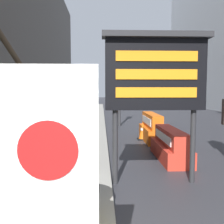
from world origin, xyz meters
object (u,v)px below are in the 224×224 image
(barrel_drum_middle, at_px, (65,192))
(traffic_cone_near, at_px, (143,131))
(traffic_light_near_curb, at_px, (120,71))
(message_board, at_px, (155,74))
(warning_sign, at_px, (49,167))
(jersey_barrier_red_striped, at_px, (170,146))
(jersey_barrier_orange_far, at_px, (152,129))

(barrel_drum_middle, xyz_separation_m, traffic_cone_near, (1.87, 6.08, -0.26))
(traffic_light_near_curb, bearing_deg, message_board, -89.14)
(barrel_drum_middle, relative_size, warning_sign, 0.49)
(barrel_drum_middle, xyz_separation_m, jersey_barrier_red_striped, (2.15, 3.45, -0.23))
(barrel_drum_middle, relative_size, traffic_light_near_curb, 0.24)
(jersey_barrier_red_striped, bearing_deg, traffic_cone_near, 96.11)
(barrel_drum_middle, height_order, traffic_cone_near, barrel_drum_middle)
(jersey_barrier_red_striped, xyz_separation_m, traffic_light_near_curb, (-0.86, 6.02, 2.29))
(warning_sign, distance_m, jersey_barrier_red_striped, 5.40)
(jersey_barrier_red_striped, bearing_deg, message_board, -114.44)
(jersey_barrier_red_striped, distance_m, jersey_barrier_orange_far, 2.46)
(barrel_drum_middle, bearing_deg, warning_sign, -85.33)
(message_board, height_order, traffic_cone_near, message_board)
(traffic_cone_near, bearing_deg, barrel_drum_middle, -107.07)
(jersey_barrier_orange_far, xyz_separation_m, traffic_light_near_curb, (-0.86, 3.56, 2.22))
(traffic_light_near_curb, bearing_deg, jersey_barrier_red_striped, -81.83)
(barrel_drum_middle, height_order, message_board, message_board)
(jersey_barrier_orange_far, bearing_deg, warning_sign, -105.40)
(message_board, distance_m, jersey_barrier_orange_far, 4.48)
(warning_sign, height_order, jersey_barrier_orange_far, warning_sign)
(barrel_drum_middle, bearing_deg, traffic_cone_near, 72.93)
(warning_sign, relative_size, message_board, 0.63)
(jersey_barrier_red_striped, bearing_deg, traffic_light_near_curb, 98.17)
(barrel_drum_middle, xyz_separation_m, message_board, (1.40, 1.80, 1.46))
(message_board, height_order, traffic_light_near_curb, traffic_light_near_curb)
(message_board, xyz_separation_m, traffic_light_near_curb, (-0.12, 7.67, 0.60))
(jersey_barrier_orange_far, relative_size, traffic_light_near_curb, 0.55)
(barrel_drum_middle, distance_m, jersey_barrier_orange_far, 6.29)
(jersey_barrier_red_striped, distance_m, traffic_light_near_curb, 6.50)
(barrel_drum_middle, bearing_deg, jersey_barrier_red_striped, 58.07)
(barrel_drum_middle, xyz_separation_m, jersey_barrier_orange_far, (2.15, 5.91, -0.16))
(jersey_barrier_red_striped, height_order, jersey_barrier_orange_far, jersey_barrier_orange_far)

